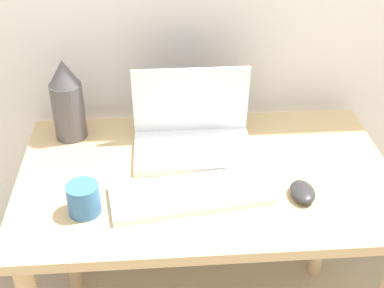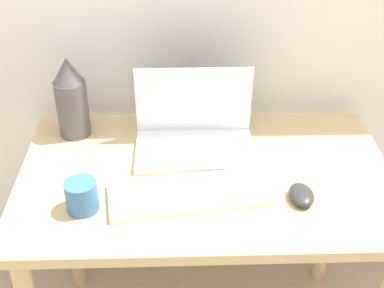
{
  "view_description": "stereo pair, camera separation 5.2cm",
  "coord_description": "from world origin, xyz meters",
  "px_view_note": "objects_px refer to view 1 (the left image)",
  "views": [
    {
      "loc": [
        -0.13,
        -0.89,
        1.62
      ],
      "look_at": [
        -0.04,
        0.32,
        0.82
      ],
      "focal_mm": 50.0,
      "sensor_mm": 36.0,
      "label": 1
    },
    {
      "loc": [
        -0.08,
        -0.89,
        1.62
      ],
      "look_at": [
        -0.04,
        0.32,
        0.82
      ],
      "focal_mm": 50.0,
      "sensor_mm": 36.0,
      "label": 2
    }
  ],
  "objects_px": {
    "keyboard": "(191,194)",
    "mouse": "(302,192)",
    "vase": "(67,100)",
    "laptop": "(192,132)",
    "mug": "(84,199)"
  },
  "relations": [
    {
      "from": "laptop",
      "to": "vase",
      "type": "bearing_deg",
      "value": 166.34
    },
    {
      "from": "mouse",
      "to": "mug",
      "type": "distance_m",
      "value": 0.57
    },
    {
      "from": "vase",
      "to": "laptop",
      "type": "bearing_deg",
      "value": -13.66
    },
    {
      "from": "laptop",
      "to": "mug",
      "type": "distance_m",
      "value": 0.41
    },
    {
      "from": "laptop",
      "to": "mug",
      "type": "bearing_deg",
      "value": -136.58
    },
    {
      "from": "keyboard",
      "to": "vase",
      "type": "xyz_separation_m",
      "value": [
        -0.35,
        0.33,
        0.12
      ]
    },
    {
      "from": "keyboard",
      "to": "mouse",
      "type": "xyz_separation_m",
      "value": [
        0.3,
        -0.02,
        0.01
      ]
    },
    {
      "from": "mouse",
      "to": "keyboard",
      "type": "bearing_deg",
      "value": 175.96
    },
    {
      "from": "mug",
      "to": "vase",
      "type": "bearing_deg",
      "value": 101.45
    },
    {
      "from": "keyboard",
      "to": "mug",
      "type": "height_order",
      "value": "mug"
    },
    {
      "from": "laptop",
      "to": "vase",
      "type": "relative_size",
      "value": 1.35
    },
    {
      "from": "keyboard",
      "to": "laptop",
      "type": "bearing_deg",
      "value": 84.83
    },
    {
      "from": "mouse",
      "to": "mug",
      "type": "bearing_deg",
      "value": -177.99
    },
    {
      "from": "keyboard",
      "to": "mouse",
      "type": "distance_m",
      "value": 0.3
    },
    {
      "from": "vase",
      "to": "mug",
      "type": "height_order",
      "value": "vase"
    }
  ]
}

